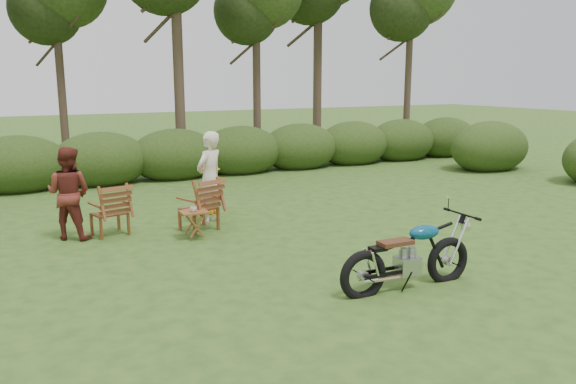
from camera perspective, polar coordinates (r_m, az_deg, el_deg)
name	(u,v)px	position (r m, az deg, el deg)	size (l,w,h in m)	color
ground	(357,275)	(8.17, 7.06, -8.35)	(80.00, 80.00, 0.00)	#294818
tree_line	(180,41)	(16.80, -10.91, 14.87)	(22.52, 11.62, 8.14)	#3C2D21
motorcycle	(406,288)	(7.80, 11.91, -9.48)	(1.94, 0.74, 1.11)	#0C75A6
lawn_chair_right	(199,230)	(10.54, -9.00, -3.84)	(0.68, 0.68, 0.99)	brown
lawn_chair_left	(111,234)	(10.61, -17.56, -4.13)	(0.64, 0.64, 0.93)	brown
side_table	(194,225)	(9.94, -9.49, -3.31)	(0.48, 0.40, 0.50)	brown
cup	(193,209)	(9.81, -9.60, -1.72)	(0.12, 0.12, 0.10)	beige
adult_a	(211,223)	(11.02, -7.83, -3.12)	(0.65, 0.43, 1.78)	beige
adult_b	(72,238)	(10.59, -21.06, -4.40)	(0.79, 0.61, 1.62)	maroon
child	(211,214)	(11.71, -7.79, -2.25)	(0.70, 0.40, 1.08)	#C67012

